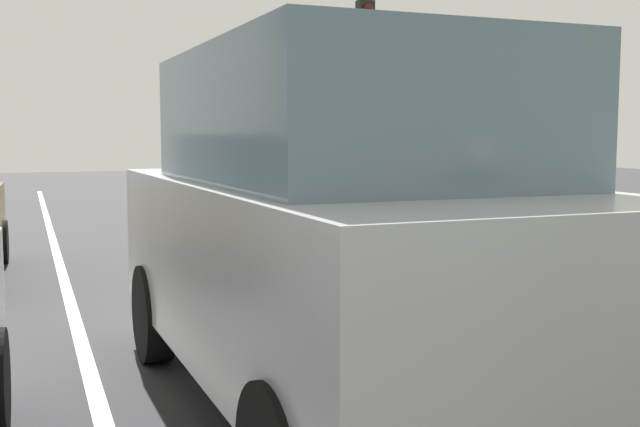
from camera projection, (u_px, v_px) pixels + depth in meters
name	position (u px, v px, depth m)	size (l,w,h in m)	color
ground_plane	(120.00, 273.00, 9.90)	(60.00, 60.00, 0.00)	#2D2D30
lane_line_center	(63.00, 277.00, 9.65)	(0.12, 32.00, 0.01)	silver
lane_line_right_edge	(374.00, 257.00, 11.18)	(0.12, 32.00, 0.01)	silver
grass_verge_right	(638.00, 239.00, 12.92)	(9.00, 48.00, 0.06)	#3D6628
curb_right	(404.00, 252.00, 11.35)	(0.24, 48.00, 0.12)	#9E9B93
car_suv_ahead	(336.00, 231.00, 4.80)	(2.06, 4.54, 2.28)	#B7BABF
traffic_light_near_right	(363.00, 66.00, 15.23)	(0.32, 0.50, 4.65)	#2D2D2D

